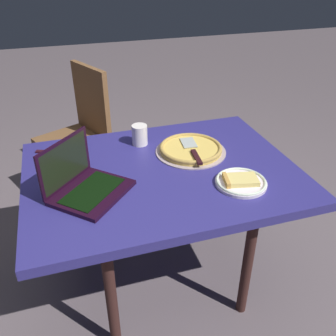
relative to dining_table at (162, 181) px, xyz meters
name	(u,v)px	position (x,y,z in m)	size (l,w,h in m)	color
ground_plane	(163,277)	(0.00, 0.00, -0.65)	(12.00, 12.00, 0.00)	#665A5F
dining_table	(162,181)	(0.00, 0.00, 0.00)	(1.25, 0.92, 0.71)	navy
laptop	(84,183)	(0.36, 0.08, 0.11)	(0.39, 0.39, 0.22)	black
pizza_plate	(241,182)	(-0.29, 0.22, 0.08)	(0.22, 0.22, 0.04)	white
pizza_tray	(191,149)	(-0.19, -0.12, 0.08)	(0.35, 0.35, 0.04)	#A79499
table_knife	(55,152)	(0.47, -0.32, 0.07)	(0.24, 0.10, 0.01)	#BBB8B5
drink_cup	(140,135)	(0.04, -0.28, 0.12)	(0.08, 0.08, 0.11)	white
chair_near	(81,128)	(0.29, -0.99, -0.13)	(0.54, 0.54, 0.94)	brown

